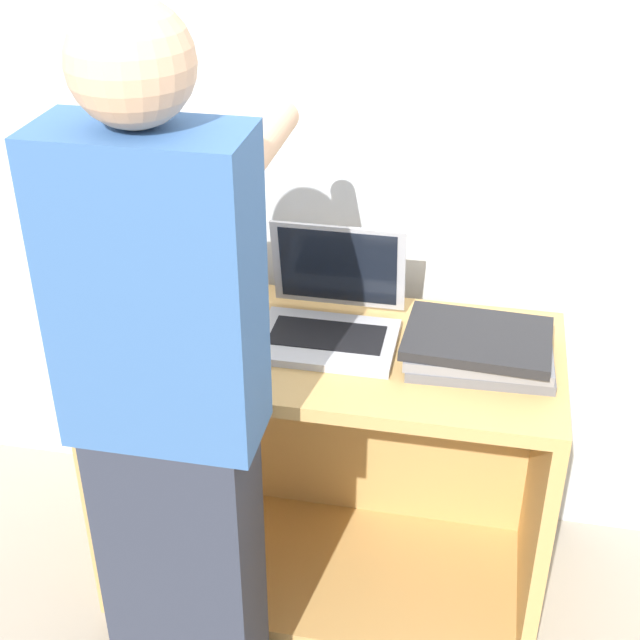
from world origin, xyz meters
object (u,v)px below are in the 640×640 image
laptop_stack_left (181,313)px  person (170,413)px  laptop_stack_right (479,347)px  laptop_open (330,316)px

laptop_stack_left → person: (0.13, -0.44, 0.02)m
laptop_stack_left → laptop_stack_right: size_ratio=0.99×
laptop_open → laptop_stack_left: size_ratio=0.95×
laptop_stack_right → person: 0.77m
laptop_open → laptop_stack_right: size_ratio=0.95×
laptop_open → person: 0.56m
laptop_open → person: bearing=-116.8°
laptop_stack_left → person: 0.46m
laptop_stack_left → laptop_stack_right: 0.76m
laptop_stack_left → person: size_ratio=0.21×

